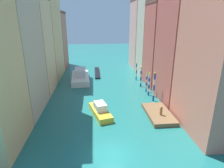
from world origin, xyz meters
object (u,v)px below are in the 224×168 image
object	(u,v)px
mooring_pole_1	(149,84)
mooring_pole_0	(154,87)
person_on_dock	(161,111)
vaporetto_white	(80,76)
motorboat_0	(100,111)
mooring_pole_2	(147,82)
waterfront_dock	(159,114)
gondola_black	(97,73)
mooring_pole_4	(136,71)
mooring_pole_3	(141,76)

from	to	relation	value
mooring_pole_1	mooring_pole_0	bearing A→B (deg)	-88.07
person_on_dock	vaporetto_white	size ratio (longest dim) A/B	0.14
vaporetto_white	mooring_pole_0	bearing A→B (deg)	-44.22
person_on_dock	motorboat_0	size ratio (longest dim) A/B	0.22
mooring_pole_2	vaporetto_white	bearing A→B (deg)	147.69
waterfront_dock	person_on_dock	distance (m)	1.32
gondola_black	motorboat_0	size ratio (longest dim) A/B	1.73
mooring_pole_0	mooring_pole_2	distance (m)	4.65
mooring_pole_1	waterfront_dock	bearing A→B (deg)	-95.45
mooring_pole_4	mooring_pole_0	bearing A→B (deg)	-88.78
mooring_pole_2	mooring_pole_3	bearing A→B (deg)	95.94
mooring_pole_3	mooring_pole_1	bearing A→B (deg)	-87.02
mooring_pole_1	motorboat_0	bearing A→B (deg)	-143.32
gondola_black	mooring_pole_2	bearing A→B (deg)	-57.55
mooring_pole_3	motorboat_0	xyz separation A→B (m)	(-9.13, -12.09, -1.59)
mooring_pole_3	vaporetto_white	bearing A→B (deg)	158.00
mooring_pole_0	motorboat_0	distance (m)	10.59
mooring_pole_2	mooring_pole_4	bearing A→B (deg)	91.76
person_on_dock	mooring_pole_0	bearing A→B (deg)	82.10
vaporetto_white	waterfront_dock	bearing A→B (deg)	-55.72
mooring_pole_0	mooring_pole_2	size ratio (longest dim) A/B	1.29
mooring_pole_4	gondola_black	distance (m)	11.59
mooring_pole_1	motorboat_0	distance (m)	11.82
waterfront_dock	mooring_pole_3	size ratio (longest dim) A/B	1.53
person_on_dock	mooring_pole_3	xyz separation A→B (m)	(0.52, 14.12, 1.02)
mooring_pole_2	mooring_pole_4	size ratio (longest dim) A/B	0.97
person_on_dock	mooring_pole_1	size ratio (longest dim) A/B	0.32
mooring_pole_3	mooring_pole_4	size ratio (longest dim) A/B	1.05
mooring_pole_4	motorboat_0	distance (m)	19.26
waterfront_dock	mooring_pole_0	world-z (taller)	mooring_pole_0
person_on_dock	gondola_black	world-z (taller)	person_on_dock
waterfront_dock	gondola_black	xyz separation A→B (m)	(-8.56, 24.79, -0.11)
motorboat_0	person_on_dock	bearing A→B (deg)	-13.31
mooring_pole_1	gondola_black	xyz separation A→B (m)	(-9.34, 16.67, -2.08)
waterfront_dock	mooring_pole_4	bearing A→B (deg)	88.09
person_on_dock	vaporetto_white	world-z (taller)	vaporetto_white
person_on_dock	mooring_pole_4	world-z (taller)	mooring_pole_4
mooring_pole_4	gondola_black	size ratio (longest dim) A/B	0.38
mooring_pole_0	mooring_pole_4	world-z (taller)	mooring_pole_0
vaporetto_white	mooring_pole_2	bearing A→B (deg)	-32.31
mooring_pole_1	mooring_pole_3	distance (m)	5.10
person_on_dock	mooring_pole_0	distance (m)	6.52
mooring_pole_3	waterfront_dock	bearing A→B (deg)	-92.21
waterfront_dock	mooring_pole_4	xyz separation A→B (m)	(0.60, 17.97, 1.84)
waterfront_dock	mooring_pole_1	size ratio (longest dim) A/B	1.53
motorboat_0	mooring_pole_1	bearing A→B (deg)	36.68
mooring_pole_4	mooring_pole_3	bearing A→B (deg)	-91.07
mooring_pole_0	gondola_black	world-z (taller)	mooring_pole_0
mooring_pole_4	motorboat_0	size ratio (longest dim) A/B	0.66
mooring_pole_0	mooring_pole_3	world-z (taller)	mooring_pole_0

